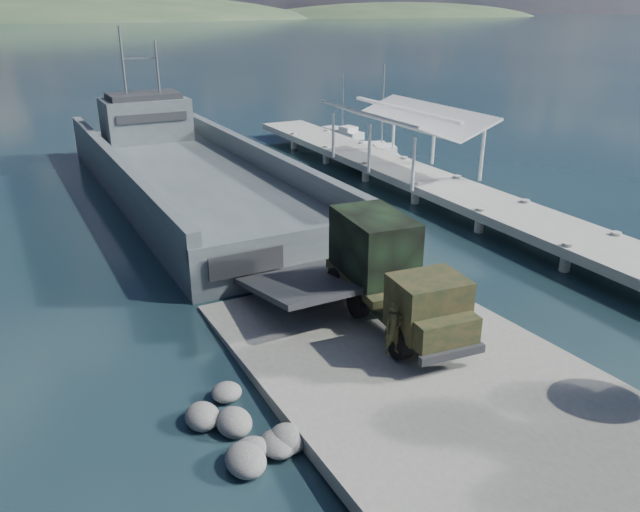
{
  "coord_description": "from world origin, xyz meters",
  "views": [
    {
      "loc": [
        -10.96,
        -14.6,
        11.55
      ],
      "look_at": [
        -0.41,
        6.0,
        2.2
      ],
      "focal_mm": 35.0,
      "sensor_mm": 36.0,
      "label": 1
    }
  ],
  "objects_px": {
    "sailboat_near": "(382,154)",
    "landing_craft": "(190,182)",
    "soldier": "(393,338)",
    "sailboat_far": "(343,133)",
    "pier": "(412,166)",
    "military_truck": "(390,273)"
  },
  "relations": [
    {
      "from": "military_truck",
      "to": "sailboat_far",
      "type": "bearing_deg",
      "value": 68.56
    },
    {
      "from": "landing_craft",
      "to": "soldier",
      "type": "xyz_separation_m",
      "value": [
        -0.05,
        -23.85,
        0.52
      ]
    },
    {
      "from": "military_truck",
      "to": "sailboat_near",
      "type": "bearing_deg",
      "value": 63.19
    },
    {
      "from": "sailboat_near",
      "to": "pier",
      "type": "bearing_deg",
      "value": -90.13
    },
    {
      "from": "sailboat_far",
      "to": "pier",
      "type": "bearing_deg",
      "value": -113.8
    },
    {
      "from": "sailboat_near",
      "to": "sailboat_far",
      "type": "height_order",
      "value": "sailboat_near"
    },
    {
      "from": "sailboat_near",
      "to": "landing_craft",
      "type": "bearing_deg",
      "value": -149.33
    },
    {
      "from": "pier",
      "to": "landing_craft",
      "type": "height_order",
      "value": "landing_craft"
    },
    {
      "from": "pier",
      "to": "sailboat_far",
      "type": "xyz_separation_m",
      "value": [
        4.9,
        18.11,
        -1.28
      ]
    },
    {
      "from": "military_truck",
      "to": "soldier",
      "type": "relative_size",
      "value": 4.38
    },
    {
      "from": "pier",
      "to": "soldier",
      "type": "distance_m",
      "value": 23.05
    },
    {
      "from": "landing_craft",
      "to": "sailboat_near",
      "type": "distance_m",
      "value": 17.02
    },
    {
      "from": "soldier",
      "to": "sailboat_near",
      "type": "bearing_deg",
      "value": 60.1
    },
    {
      "from": "landing_craft",
      "to": "sailboat_far",
      "type": "bearing_deg",
      "value": 33.78
    },
    {
      "from": "soldier",
      "to": "sailboat_far",
      "type": "distance_m",
      "value": 41.12
    },
    {
      "from": "pier",
      "to": "sailboat_far",
      "type": "height_order",
      "value": "sailboat_far"
    },
    {
      "from": "pier",
      "to": "sailboat_near",
      "type": "height_order",
      "value": "sailboat_near"
    },
    {
      "from": "landing_craft",
      "to": "military_truck",
      "type": "xyz_separation_m",
      "value": [
        1.66,
        -20.96,
        1.42
      ]
    },
    {
      "from": "sailboat_near",
      "to": "soldier",
      "type": "bearing_deg",
      "value": -101.99
    },
    {
      "from": "sailboat_near",
      "to": "sailboat_far",
      "type": "relative_size",
      "value": 1.29
    },
    {
      "from": "pier",
      "to": "sailboat_near",
      "type": "xyz_separation_m",
      "value": [
        3.08,
        8.51,
        -1.19
      ]
    },
    {
      "from": "landing_craft",
      "to": "sailboat_near",
      "type": "relative_size",
      "value": 4.88
    }
  ]
}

